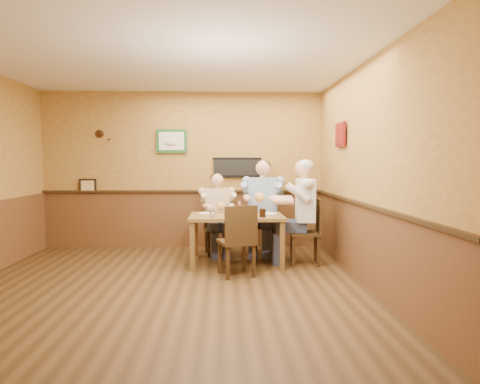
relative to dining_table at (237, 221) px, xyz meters
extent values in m
plane|color=#362310|center=(-0.92, -1.13, -0.66)|extent=(5.00, 5.00, 0.00)
cube|color=silver|center=(-0.92, -1.13, 2.14)|extent=(5.00, 5.00, 0.02)
cube|color=#B5873F|center=(-0.92, 1.37, 0.74)|extent=(5.00, 0.02, 2.80)
cube|color=#B5873F|center=(-0.92, -3.63, 0.74)|extent=(5.00, 0.02, 2.80)
cube|color=#B5873F|center=(1.58, -1.13, 0.74)|extent=(0.02, 5.00, 2.80)
cube|color=brown|center=(-0.92, 1.35, -0.16)|extent=(5.00, 0.02, 1.00)
cube|color=brown|center=(1.56, -1.13, -0.16)|extent=(0.02, 5.00, 1.00)
cube|color=black|center=(0.05, 1.33, 0.79)|extent=(0.88, 0.03, 0.34)
cube|color=#1D5427|center=(-1.12, 1.33, 1.26)|extent=(0.54, 0.03, 0.42)
cube|color=black|center=(-2.62, 1.33, 0.46)|extent=(0.30, 0.03, 0.26)
cube|color=maroon|center=(1.54, -0.08, 1.29)|extent=(0.03, 0.48, 0.36)
cube|color=brown|center=(0.00, 0.00, 0.07)|extent=(1.40, 0.90, 0.05)
cube|color=brown|center=(-0.64, -0.39, -0.31)|extent=(0.07, 0.07, 0.70)
cube|color=brown|center=(0.64, -0.39, -0.31)|extent=(0.07, 0.07, 0.70)
cube|color=brown|center=(-0.64, 0.39, -0.31)|extent=(0.07, 0.07, 0.70)
cube|color=brown|center=(0.64, 0.39, -0.31)|extent=(0.07, 0.07, 0.70)
cylinder|color=white|center=(-0.36, -0.25, 0.15)|extent=(0.08, 0.08, 0.11)
cylinder|color=silver|center=(0.18, -0.36, 0.15)|extent=(0.10, 0.10, 0.11)
cylinder|color=black|center=(0.37, -0.28, 0.15)|extent=(0.10, 0.10, 0.12)
cylinder|color=#C63C15|center=(0.04, -0.02, 0.19)|extent=(0.05, 0.05, 0.19)
cylinder|color=silver|center=(-0.01, 0.01, 0.14)|extent=(0.04, 0.04, 0.09)
cylinder|color=black|center=(0.00, 0.07, 0.13)|extent=(0.03, 0.03, 0.08)
cylinder|color=silver|center=(-0.49, 0.20, 0.10)|extent=(0.22, 0.22, 0.01)
cylinder|color=white|center=(0.50, 0.09, 0.10)|extent=(0.33, 0.33, 0.02)
camera|label=1|loc=(-0.20, -6.39, 0.89)|focal=32.00mm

